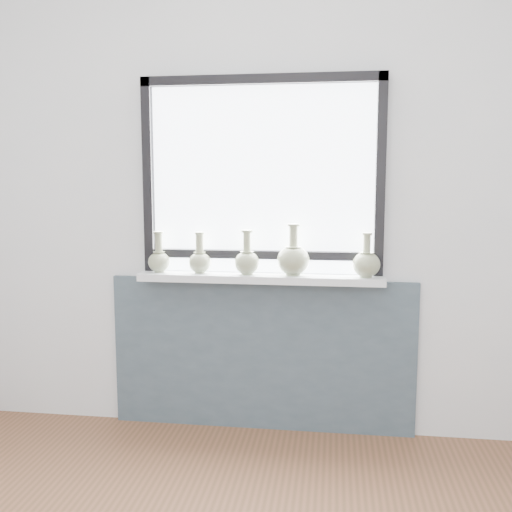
# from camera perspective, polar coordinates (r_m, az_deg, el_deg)

# --- Properties ---
(back_wall) EXTENTS (3.60, 0.02, 2.60)m
(back_wall) POSITION_cam_1_polar(r_m,az_deg,el_deg) (3.13, 0.65, 5.72)
(back_wall) COLOR silver
(back_wall) RESTS_ON ground
(apron_panel) EXTENTS (1.70, 0.03, 0.86)m
(apron_panel) POSITION_cam_1_polar(r_m,az_deg,el_deg) (3.24, 0.56, -9.85)
(apron_panel) COLOR #445461
(apron_panel) RESTS_ON ground
(windowsill) EXTENTS (1.32, 0.18, 0.04)m
(windowsill) POSITION_cam_1_polar(r_m,az_deg,el_deg) (3.07, 0.41, -2.20)
(windowsill) COLOR silver
(windowsill) RESTS_ON apron_panel
(window) EXTENTS (1.30, 0.06, 1.05)m
(window) POSITION_cam_1_polar(r_m,az_deg,el_deg) (3.09, 0.57, 8.32)
(window) COLOR black
(window) RESTS_ON windowsill
(vase_a) EXTENTS (0.12, 0.12, 0.22)m
(vase_a) POSITION_cam_1_polar(r_m,az_deg,el_deg) (3.18, -9.67, -0.33)
(vase_a) COLOR gray
(vase_a) RESTS_ON windowsill
(vase_b) EXTENTS (0.12, 0.12, 0.22)m
(vase_b) POSITION_cam_1_polar(r_m,az_deg,el_deg) (3.12, -5.64, -0.37)
(vase_b) COLOR gray
(vase_b) RESTS_ON windowsill
(vase_c) EXTENTS (0.14, 0.14, 0.24)m
(vase_c) POSITION_cam_1_polar(r_m,az_deg,el_deg) (3.05, -0.91, -0.43)
(vase_c) COLOR gray
(vase_c) RESTS_ON windowsill
(vase_d) EXTENTS (0.17, 0.17, 0.27)m
(vase_d) POSITION_cam_1_polar(r_m,az_deg,el_deg) (3.03, 3.75, -0.24)
(vase_d) COLOR gray
(vase_d) RESTS_ON windowsill
(vase_e) EXTENTS (0.14, 0.14, 0.23)m
(vase_e) POSITION_cam_1_polar(r_m,az_deg,el_deg) (3.02, 10.97, -0.68)
(vase_e) COLOR gray
(vase_e) RESTS_ON windowsill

